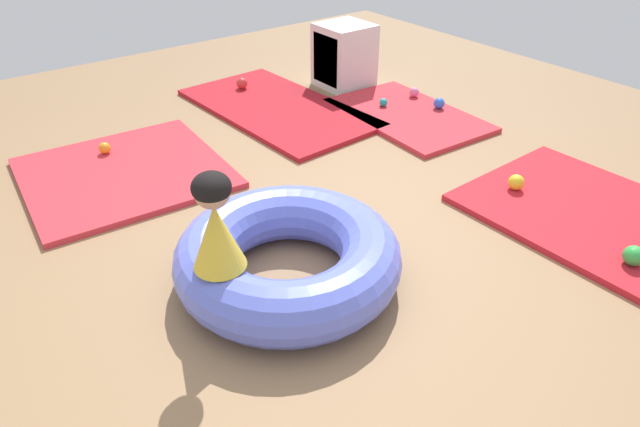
{
  "coord_description": "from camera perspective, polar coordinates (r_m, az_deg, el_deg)",
  "views": [
    {
      "loc": [
        2.03,
        -1.36,
        1.86
      ],
      "look_at": [
        0.14,
        0.08,
        0.33
      ],
      "focal_mm": 31.86,
      "sensor_mm": 36.0,
      "label": 1
    }
  ],
  "objects": [
    {
      "name": "inflatable_cushion",
      "position": [
        2.83,
        -3.24,
        -4.4
      ],
      "size": [
        1.13,
        1.13,
        0.3
      ],
      "primitive_type": "torus",
      "color": "#6070E5",
      "rests_on": "ground"
    },
    {
      "name": "play_ball_green",
      "position": [
        3.35,
        28.97,
        -3.72
      ],
      "size": [
        0.11,
        0.11,
        0.11
      ],
      "primitive_type": "sphere",
      "color": "green",
      "rests_on": "gym_mat_front"
    },
    {
      "name": "storage_cube",
      "position": [
        5.34,
        2.23,
        15.52
      ],
      "size": [
        0.44,
        0.44,
        0.56
      ],
      "color": "silver",
      "rests_on": "ground"
    },
    {
      "name": "play_ball_teal",
      "position": [
        4.87,
        6.38,
        11.03
      ],
      "size": [
        0.07,
        0.07,
        0.07
      ],
      "primitive_type": "sphere",
      "color": "teal",
      "rests_on": "gym_mat_center_rear"
    },
    {
      "name": "play_ball_pink",
      "position": [
        5.1,
        9.43,
        11.92
      ],
      "size": [
        0.08,
        0.08,
        0.08
      ],
      "primitive_type": "sphere",
      "color": "pink",
      "rests_on": "gym_mat_center_rear"
    },
    {
      "name": "play_ball_yellow",
      "position": [
        3.79,
        19.1,
        2.98
      ],
      "size": [
        0.1,
        0.1,
        0.1
      ],
      "primitive_type": "sphere",
      "color": "yellow",
      "rests_on": "gym_mat_front"
    },
    {
      "name": "play_ball_red",
      "position": [
        5.27,
        -7.85,
        12.84
      ],
      "size": [
        0.1,
        0.1,
        0.1
      ],
      "primitive_type": "sphere",
      "color": "red",
      "rests_on": "gym_mat_far_right"
    },
    {
      "name": "play_ball_orange",
      "position": [
        4.31,
        -20.81,
        6.17
      ],
      "size": [
        0.08,
        0.08,
        0.08
      ],
      "primitive_type": "sphere",
      "color": "orange",
      "rests_on": "gym_mat_near_left"
    },
    {
      "name": "gym_mat_front",
      "position": [
        3.76,
        25.89,
        -0.19
      ],
      "size": [
        1.45,
        1.15,
        0.04
      ],
      "primitive_type": "cube",
      "rotation": [
        0.0,
        0.0,
        0.03
      ],
      "color": "red",
      "rests_on": "ground"
    },
    {
      "name": "gym_mat_far_right",
      "position": [
        4.88,
        -4.3,
        10.5
      ],
      "size": [
        1.8,
        1.02,
        0.04
      ],
      "primitive_type": "cube",
      "rotation": [
        0.0,
        0.0,
        0.05
      ],
      "color": "#B21923",
      "rests_on": "ground"
    },
    {
      "name": "gym_mat_near_left",
      "position": [
        4.06,
        -19.05,
        3.88
      ],
      "size": [
        1.3,
        1.34,
        0.04
      ],
      "primitive_type": "cube",
      "rotation": [
        0.0,
        0.0,
        -0.07
      ],
      "color": "red",
      "rests_on": "ground"
    },
    {
      "name": "gym_mat_center_rear",
      "position": [
        4.78,
        8.75,
        9.73
      ],
      "size": [
        1.33,
        0.87,
        0.04
      ],
      "primitive_type": "cube",
      "rotation": [
        0.0,
        0.0,
        -0.05
      ],
      "color": "red",
      "rests_on": "ground"
    },
    {
      "name": "play_ball_blue",
      "position": [
        4.89,
        11.88,
        10.78
      ],
      "size": [
        0.09,
        0.09,
        0.09
      ],
      "primitive_type": "sphere",
      "color": "blue",
      "rests_on": "gym_mat_center_rear"
    },
    {
      "name": "ground_plane",
      "position": [
        3.07,
        -2.72,
        -4.6
      ],
      "size": [
        8.0,
        8.0,
        0.0
      ],
      "primitive_type": "plane",
      "color": "#93704C"
    },
    {
      "name": "child_in_yellow",
      "position": [
        2.44,
        -10.45,
        -0.92
      ],
      "size": [
        0.34,
        0.34,
        0.46
      ],
      "rotation": [
        0.0,
        0.0,
        3.92
      ],
      "color": "yellow",
      "rests_on": "inflatable_cushion"
    }
  ]
}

